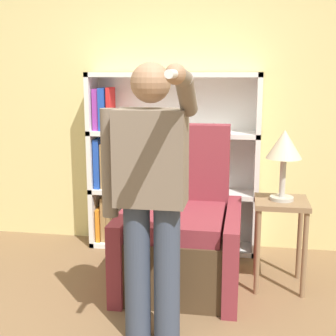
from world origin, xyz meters
The scene contains 6 objects.
wall_back centered at (0.00, 2.03, 1.40)m, with size 8.00×0.06×2.80m.
bookcase centered at (0.05, 1.87, 0.77)m, with size 1.46×0.28×1.53m.
armchair centered at (0.33, 1.18, 0.35)m, with size 0.85×0.92×1.14m.
person_standing centered at (0.26, 0.38, 0.90)m, with size 0.53×0.78×1.59m.
side_table centered at (1.03, 1.22, 0.50)m, with size 0.37×0.37×0.65m.
table_lamp centered at (1.03, 1.22, 1.02)m, with size 0.25×0.25×0.50m.
Camera 1 is at (0.77, -2.05, 1.53)m, focal length 50.00 mm.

